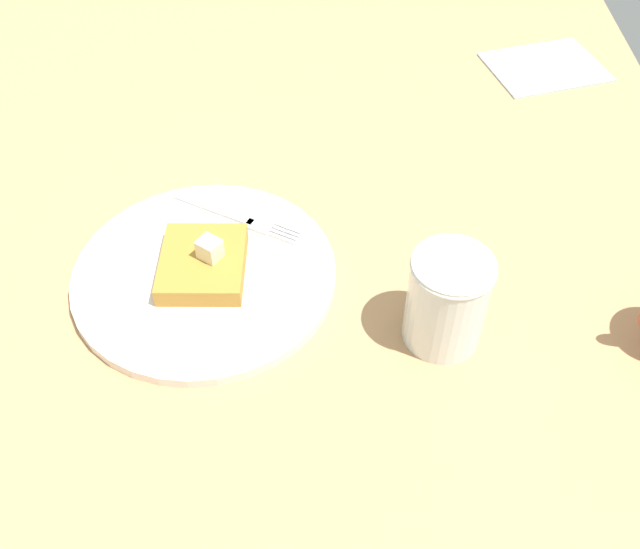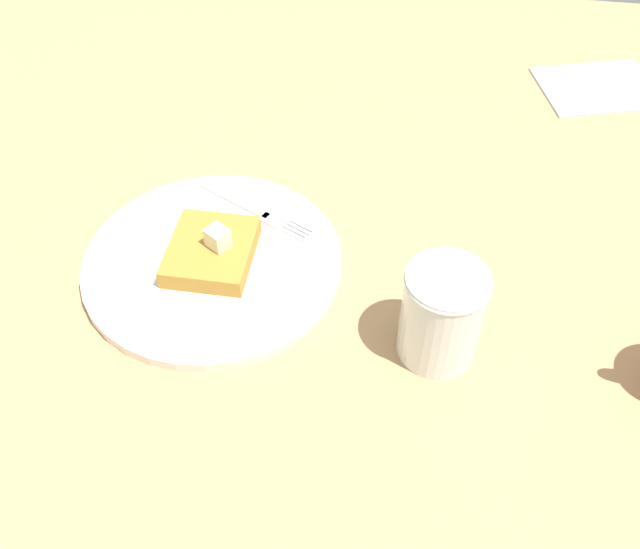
# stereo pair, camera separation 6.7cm
# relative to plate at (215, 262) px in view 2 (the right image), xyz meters

# --- Properties ---
(table_surface) EXTENTS (1.13, 1.13, 0.02)m
(table_surface) POSITION_rel_plate_xyz_m (0.00, -0.09, -0.02)
(table_surface) COLOR tan
(table_surface) RESTS_ON ground
(plate) EXTENTS (0.27, 0.27, 0.01)m
(plate) POSITION_rel_plate_xyz_m (0.00, 0.00, 0.00)
(plate) COLOR silver
(plate) RESTS_ON table_surface
(toast_slice_center) EXTENTS (0.08, 0.10, 0.02)m
(toast_slice_center) POSITION_rel_plate_xyz_m (0.00, -0.00, 0.02)
(toast_slice_center) COLOR #AD792D
(toast_slice_center) RESTS_ON plate
(butter_pat_primary) EXTENTS (0.03, 0.03, 0.02)m
(butter_pat_primary) POSITION_rel_plate_xyz_m (-0.01, -0.00, 0.04)
(butter_pat_primary) COLOR beige
(butter_pat_primary) RESTS_ON toast_slice_center
(fork) EXTENTS (0.15, 0.09, 0.00)m
(fork) POSITION_rel_plate_xyz_m (-0.03, -0.08, 0.01)
(fork) COLOR silver
(fork) RESTS_ON plate
(syrup_jar) EXTENTS (0.08, 0.08, 0.10)m
(syrup_jar) POSITION_rel_plate_xyz_m (-0.23, 0.07, 0.04)
(syrup_jar) COLOR #57250B
(syrup_jar) RESTS_ON table_surface
(napkin) EXTENTS (0.18, 0.16, 0.00)m
(napkin) POSITION_rel_plate_xyz_m (-0.43, -0.40, -0.01)
(napkin) COLOR silver
(napkin) RESTS_ON table_surface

